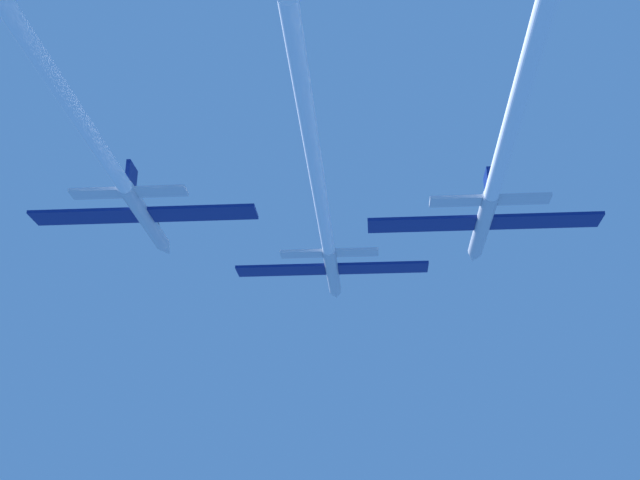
% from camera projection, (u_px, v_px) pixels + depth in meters
% --- Properties ---
extents(jet_lead, '(18.27, 48.00, 3.03)m').
position_uv_depth(jet_lead, '(324.00, 220.00, 66.69)').
color(jet_lead, silver).
extents(jet_left_wing, '(18.27, 58.24, 3.03)m').
position_uv_depth(jet_left_wing, '(74.00, 108.00, 50.22)').
color(jet_left_wing, silver).
extents(jet_right_wing, '(18.27, 59.48, 3.03)m').
position_uv_depth(jet_right_wing, '(515.00, 111.00, 48.73)').
color(jet_right_wing, silver).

